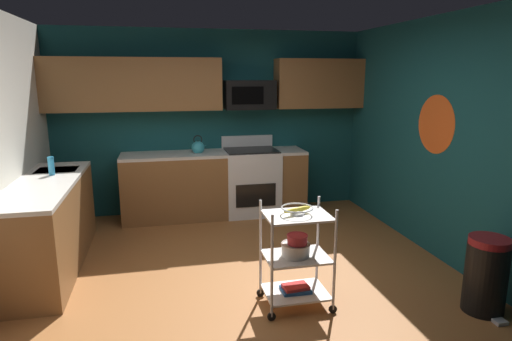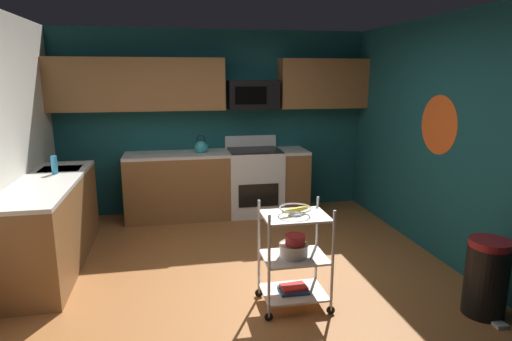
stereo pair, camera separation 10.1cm
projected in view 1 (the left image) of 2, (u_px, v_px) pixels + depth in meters
floor at (243, 283)px, 4.27m from camera, size 4.40×4.80×0.04m
wall_back at (211, 122)px, 6.30m from camera, size 4.52×0.06×2.60m
wall_right at (456, 142)px, 4.46m from camera, size 0.06×4.80×2.60m
wall_flower_decal at (436, 124)px, 4.72m from camera, size 0.00×0.64×0.64m
counter_run at (152, 199)px, 5.41m from camera, size 3.48×2.68×0.92m
oven_range at (251, 181)px, 6.28m from camera, size 0.76×0.65×1.10m
upper_cabinets at (204, 84)px, 5.98m from camera, size 4.40×0.33×0.70m
microwave at (249, 95)px, 6.12m from camera, size 0.70×0.39×0.40m
rolling_cart at (296, 256)px, 3.73m from camera, size 0.61×0.43×0.91m
fruit_bowl at (297, 209)px, 3.64m from camera, size 0.27×0.27×0.07m
mixing_bowl_large at (296, 249)px, 3.72m from camera, size 0.25×0.25×0.11m
mixing_bowl_small at (297, 239)px, 3.68m from camera, size 0.18×0.18×0.08m
book_stack at (296, 288)px, 3.80m from camera, size 0.25×0.19×0.05m
kettle at (198, 147)px, 6.01m from camera, size 0.21×0.18×0.26m
dish_soap_bottle at (51, 166)px, 4.67m from camera, size 0.06×0.06×0.20m
trash_can at (486, 275)px, 3.66m from camera, size 0.34×0.42×0.66m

